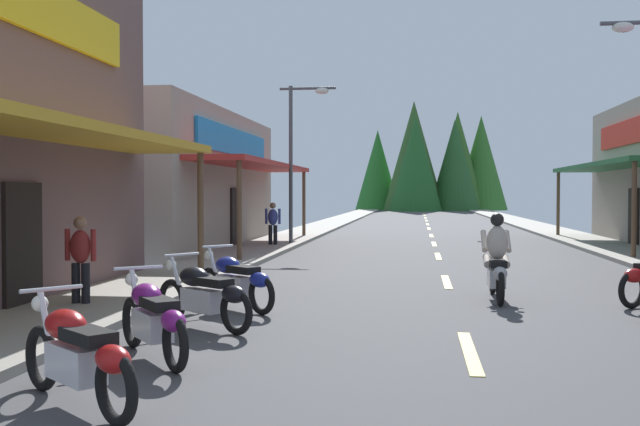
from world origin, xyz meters
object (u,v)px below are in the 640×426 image
object	(u,v)px
motorcycle_parked_left_3	(235,280)
motorcycle_parked_left_2	(204,294)
rider_cruising_lead	(497,264)
pedestrian_strolling	(81,257)
streetlamp_left	(299,141)
motorcycle_parked_left_0	(77,354)
pedestrian_waiting	(273,222)
motorcycle_parked_left_1	(153,318)

from	to	relation	value
motorcycle_parked_left_3	motorcycle_parked_left_2	bearing A→B (deg)	130.13
rider_cruising_lead	pedestrian_strolling	size ratio (longest dim) A/B	1.39
streetlamp_left	rider_cruising_lead	world-z (taller)	streetlamp_left
motorcycle_parked_left_0	pedestrian_strolling	xyz separation A→B (m)	(-2.45, 5.13, 0.40)
motorcycle_parked_left_0	motorcycle_parked_left_2	bearing A→B (deg)	-51.13
pedestrian_waiting	motorcycle_parked_left_0	bearing A→B (deg)	-168.48
motorcycle_parked_left_0	streetlamp_left	bearing A→B (deg)	-47.46
motorcycle_parked_left_0	motorcycle_parked_left_3	distance (m)	5.55
motorcycle_parked_left_1	rider_cruising_lead	distance (m)	6.92
motorcycle_parked_left_2	rider_cruising_lead	size ratio (longest dim) A/B	0.83
streetlamp_left	motorcycle_parked_left_3	xyz separation A→B (m)	(1.28, -14.43, -3.33)
streetlamp_left	motorcycle_parked_left_0	distance (m)	20.30
motorcycle_parked_left_3	pedestrian_strolling	world-z (taller)	pedestrian_strolling
motorcycle_parked_left_1	motorcycle_parked_left_0	bearing A→B (deg)	140.89
rider_cruising_lead	streetlamp_left	bearing A→B (deg)	24.82
streetlamp_left	pedestrian_waiting	size ratio (longest dim) A/B	3.64
motorcycle_parked_left_3	pedestrian_waiting	world-z (taller)	pedestrian_waiting
streetlamp_left	motorcycle_parked_left_3	size ratio (longest dim) A/B	3.47
pedestrian_strolling	pedestrian_waiting	bearing A→B (deg)	5.15
motorcycle_parked_left_1	motorcycle_parked_left_3	distance (m)	3.66
motorcycle_parked_left_0	motorcycle_parked_left_2	world-z (taller)	same
motorcycle_parked_left_0	pedestrian_waiting	bearing A→B (deg)	-44.95
motorcycle_parked_left_3	pedestrian_waiting	bearing A→B (deg)	-40.02
pedestrian_waiting	motorcycle_parked_left_3	bearing A→B (deg)	-165.82
motorcycle_parked_left_1	motorcycle_parked_left_3	size ratio (longest dim) A/B	1.03
motorcycle_parked_left_1	pedestrian_waiting	distance (m)	17.15
motorcycle_parked_left_1	pedestrian_waiting	size ratio (longest dim) A/B	1.08
motorcycle_parked_left_3	rider_cruising_lead	size ratio (longest dim) A/B	0.78
motorcycle_parked_left_3	streetlamp_left	bearing A→B (deg)	-43.68
rider_cruising_lead	pedestrian_waiting	world-z (taller)	pedestrian_waiting
motorcycle_parked_left_0	motorcycle_parked_left_1	distance (m)	1.89
motorcycle_parked_left_1	pedestrian_waiting	bearing A→B (deg)	-32.48
streetlamp_left	pedestrian_strolling	xyz separation A→B (m)	(-1.21, -14.86, -2.93)
motorcycle_parked_left_0	pedestrian_strolling	bearing A→B (deg)	-25.47
pedestrian_waiting	motorcycle_parked_left_1	bearing A→B (deg)	-167.82
motorcycle_parked_left_0	motorcycle_parked_left_3	xyz separation A→B (m)	(0.04, 5.55, 0.00)
motorcycle_parked_left_2	motorcycle_parked_left_3	world-z (taller)	same
streetlamp_left	pedestrian_strolling	size ratio (longest dim) A/B	3.76
motorcycle_parked_left_2	motorcycle_parked_left_3	bearing A→B (deg)	-54.68
rider_cruising_lead	pedestrian_strolling	distance (m)	7.19
motorcycle_parked_left_2	rider_cruising_lead	world-z (taller)	rider_cruising_lead
streetlamp_left	motorcycle_parked_left_3	distance (m)	14.87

